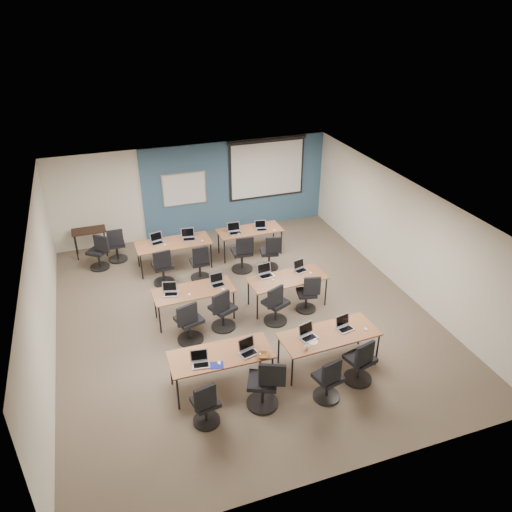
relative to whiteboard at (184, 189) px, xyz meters
name	(u,v)px	position (x,y,z in m)	size (l,w,h in m)	color
floor	(243,314)	(0.30, -4.43, -1.45)	(8.00, 9.00, 0.02)	#6B6354
ceiling	(241,203)	(0.30, -4.43, 1.25)	(8.00, 9.00, 0.02)	white
wall_back	(194,190)	(0.30, 0.07, -0.10)	(8.00, 0.04, 2.70)	beige
wall_front	(341,412)	(0.30, -8.93, -0.10)	(8.00, 0.04, 2.70)	beige
wall_left	(42,296)	(-3.70, -4.43, -0.10)	(0.04, 9.00, 2.70)	beige
wall_right	(403,235)	(4.30, -4.43, -0.10)	(0.04, 9.00, 2.70)	beige
blue_accent_panel	(236,186)	(1.55, 0.04, -0.10)	(5.50, 0.04, 2.70)	#3D5977
whiteboard	(184,189)	(0.00, 0.00, 0.00)	(1.28, 0.03, 0.98)	silver
projector_screen	(267,165)	(2.50, -0.02, 0.44)	(2.40, 0.10, 1.82)	black
training_table_front_left	(221,356)	(-0.76, -6.47, -0.76)	(1.86, 0.78, 0.73)	brown
training_table_front_right	(329,336)	(1.35, -6.57, -0.76)	(1.90, 0.79, 0.73)	#9A6B3F
training_table_mid_left	(194,292)	(-0.74, -4.21, -0.77)	(1.75, 0.73, 0.73)	olive
training_table_mid_right	(287,279)	(1.38, -4.40, -0.77)	(1.78, 0.74, 0.73)	brown
training_table_back_left	(174,244)	(-0.72, -1.80, -0.76)	(1.92, 0.80, 0.73)	brown
training_table_back_right	(250,231)	(1.38, -1.73, -0.77)	(1.74, 0.72, 0.73)	brown
laptop_0	(200,361)	(-1.17, -6.60, -0.66)	(0.31, 0.26, 0.23)	#A2A2AC
mouse_0	(219,363)	(-0.85, -6.70, -0.71)	(0.06, 0.10, 0.03)	white
task_chair_0	(206,407)	(-1.26, -7.29, -1.06)	(0.46, 0.46, 0.95)	black
laptop_1	(248,349)	(-0.28, -6.57, -0.66)	(0.32, 0.28, 0.25)	#B0B0B3
mouse_1	(259,353)	(-0.11, -6.69, -0.71)	(0.06, 0.10, 0.03)	white
task_chair_1	(265,387)	(-0.19, -7.22, -1.02)	(0.61, 0.57, 1.04)	black
laptop_2	(308,334)	(0.92, -6.52, -0.66)	(0.32, 0.27, 0.25)	#B7B7B7
mouse_2	(315,340)	(1.01, -6.66, -0.71)	(0.06, 0.09, 0.03)	white
task_chair_2	(328,383)	(0.92, -7.44, -1.05)	(0.49, 0.49, 0.97)	black
laptop_3	(344,326)	(1.70, -6.50, -0.66)	(0.32, 0.27, 0.24)	#A4A4AD
mouse_3	(366,329)	(2.07, -6.69, -0.71)	(0.06, 0.10, 0.04)	white
task_chair_3	(360,364)	(1.68, -7.23, -1.03)	(0.54, 0.53, 1.01)	black
laptop_4	(170,291)	(-1.23, -4.17, -0.66)	(0.31, 0.27, 0.24)	silver
mouse_4	(189,294)	(-0.87, -4.37, -0.71)	(0.06, 0.10, 0.03)	white
task_chair_4	(189,325)	(-1.04, -5.01, -1.02)	(0.56, 0.55, 1.03)	black
laptop_5	(217,282)	(-0.19, -4.15, -0.66)	(0.31, 0.27, 0.24)	silver
mouse_5	(223,289)	(-0.13, -4.40, -0.71)	(0.06, 0.10, 0.04)	white
task_chair_5	(223,313)	(-0.27, -4.80, -1.03)	(0.56, 0.53, 1.01)	black
laptop_6	(265,273)	(0.95, -4.13, -0.66)	(0.34, 0.29, 0.26)	silver
mouse_6	(273,280)	(1.04, -4.40, -0.71)	(0.06, 0.10, 0.04)	white
task_chair_6	(275,307)	(0.88, -4.98, -1.04)	(0.56, 0.52, 1.00)	black
laptop_7	(300,268)	(1.79, -4.17, -0.66)	(0.30, 0.26, 0.23)	#AAAAAA
mouse_7	(310,273)	(1.96, -4.38, -0.71)	(0.06, 0.09, 0.03)	white
task_chair_7	(308,296)	(1.73, -4.78, -1.06)	(0.46, 0.46, 0.95)	black
laptop_8	(157,240)	(-1.12, -1.67, -0.66)	(0.33, 0.28, 0.25)	#AFAFBD
mouse_8	(165,245)	(-0.95, -1.87, -0.71)	(0.06, 0.10, 0.03)	white
task_chair_8	(163,270)	(-1.15, -2.55, -1.04)	(0.52, 0.52, 1.00)	black
laptop_9	(188,236)	(-0.30, -1.71, -0.66)	(0.35, 0.29, 0.26)	silver
mouse_9	(202,241)	(0.00, -1.97, -0.71)	(0.06, 0.09, 0.03)	white
task_chair_9	(200,265)	(-0.23, -2.62, -1.05)	(0.49, 0.49, 0.97)	black
laptop_10	(235,230)	(0.94, -1.76, -0.66)	(0.35, 0.30, 0.26)	silver
mouse_10	(239,234)	(1.01, -1.89, -0.71)	(0.06, 0.10, 0.03)	white
task_chair_10	(243,256)	(0.91, -2.56, -1.02)	(0.55, 0.55, 1.03)	black
laptop_11	(261,227)	(1.68, -1.81, -0.66)	(0.30, 0.26, 0.23)	#AAAAAA
mouse_11	(274,230)	(1.99, -2.00, -0.71)	(0.06, 0.09, 0.03)	white
task_chair_11	(270,255)	(1.61, -2.70, -1.05)	(0.49, 0.49, 0.98)	black
blue_mousepad	(217,365)	(-0.91, -6.73, -0.72)	(0.23, 0.19, 0.01)	navy
snack_bowl	(263,355)	(-0.07, -6.78, -0.69)	(0.20, 0.20, 0.05)	#905F2C
snack_plate	(313,342)	(0.95, -6.70, -0.71)	(0.19, 0.19, 0.01)	white
coffee_cup	(307,347)	(0.75, -6.85, -0.67)	(0.07, 0.07, 0.07)	white
utility_table	(89,233)	(-2.75, -0.35, -0.80)	(0.89, 0.49, 0.75)	black
spare_chair_a	(117,247)	(-2.11, -0.95, -1.04)	(0.50, 0.50, 0.99)	black
spare_chair_b	(99,255)	(-2.57, -1.22, -1.04)	(0.58, 0.51, 0.99)	black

